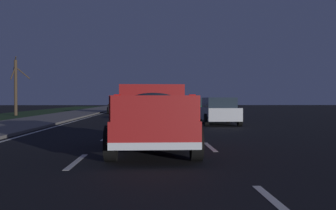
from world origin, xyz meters
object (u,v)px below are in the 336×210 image
object	(u,v)px
pickup_truck	(152,116)
sedan_black	(118,106)
sedan_green	(201,108)
bare_tree_far	(16,85)
sedan_silver	(218,111)

from	to	relation	value
pickup_truck	sedan_black	size ratio (longest dim) A/B	1.23
pickup_truck	sedan_green	bearing A→B (deg)	-10.76
sedan_black	bare_tree_far	bearing A→B (deg)	124.28
pickup_truck	sedan_black	distance (m)	31.50
sedan_green	sedan_silver	bearing A→B (deg)	-178.35
sedan_green	bare_tree_far	distance (m)	17.25
sedan_black	sedan_green	world-z (taller)	same
sedan_green	bare_tree_far	size ratio (longest dim) A/B	0.84
pickup_truck	sedan_green	distance (m)	18.95
sedan_black	bare_tree_far	size ratio (longest dim) A/B	0.84
pickup_truck	sedan_silver	xyz separation A→B (m)	(11.83, -3.73, -0.20)
sedan_black	sedan_green	xyz separation A→B (m)	(-12.68, -7.16, 0.00)
pickup_truck	bare_tree_far	distance (m)	28.28
sedan_black	bare_tree_far	xyz separation A→B (m)	(-5.83, 8.56, 1.91)
sedan_black	bare_tree_far	distance (m)	10.53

